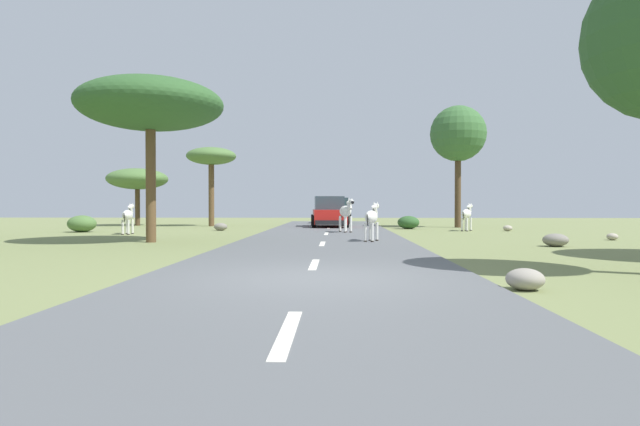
{
  "coord_description": "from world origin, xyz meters",
  "views": [
    {
      "loc": [
        0.32,
        -9.23,
        1.3
      ],
      "look_at": [
        -0.38,
        12.07,
        0.98
      ],
      "focal_mm": 30.19,
      "sensor_mm": 36.0,
      "label": 1
    }
  ],
  "objects_px": {
    "rock_2": "(612,237)",
    "rock_3": "(556,240)",
    "rock_1": "(508,228)",
    "zebra_0": "(346,212)",
    "tree_1": "(150,105)",
    "bush_4": "(82,224)",
    "zebra_3": "(128,215)",
    "tree_0": "(137,179)",
    "tree_5": "(211,158)",
    "tree_2": "(458,134)",
    "car_0": "(336,211)",
    "rock_4": "(525,279)",
    "car_1": "(329,213)",
    "zebra_1": "(372,217)",
    "rock_0": "(221,227)",
    "zebra_2": "(467,214)",
    "bush_0": "(408,222)"
  },
  "relations": [
    {
      "from": "car_0",
      "to": "rock_4",
      "type": "height_order",
      "value": "car_0"
    },
    {
      "from": "zebra_3",
      "to": "car_0",
      "type": "relative_size",
      "value": 0.34
    },
    {
      "from": "tree_1",
      "to": "zebra_1",
      "type": "bearing_deg",
      "value": 0.59
    },
    {
      "from": "zebra_0",
      "to": "zebra_3",
      "type": "bearing_deg",
      "value": -11.84
    },
    {
      "from": "zebra_3",
      "to": "bush_4",
      "type": "bearing_deg",
      "value": 142.49
    },
    {
      "from": "tree_5",
      "to": "bush_0",
      "type": "relative_size",
      "value": 4.11
    },
    {
      "from": "rock_2",
      "to": "rock_4",
      "type": "xyz_separation_m",
      "value": [
        -7.28,
        -11.87,
        0.04
      ]
    },
    {
      "from": "bush_4",
      "to": "rock_4",
      "type": "distance_m",
      "value": 22.74
    },
    {
      "from": "zebra_1",
      "to": "bush_4",
      "type": "bearing_deg",
      "value": 172.36
    },
    {
      "from": "tree_1",
      "to": "rock_3",
      "type": "bearing_deg",
      "value": -6.32
    },
    {
      "from": "zebra_1",
      "to": "tree_1",
      "type": "bearing_deg",
      "value": -160.39
    },
    {
      "from": "tree_2",
      "to": "bush_4",
      "type": "height_order",
      "value": "tree_2"
    },
    {
      "from": "zebra_1",
      "to": "rock_3",
      "type": "bearing_deg",
      "value": 3.61
    },
    {
      "from": "tree_0",
      "to": "rock_1",
      "type": "relative_size",
      "value": 8.48
    },
    {
      "from": "tree_5",
      "to": "tree_1",
      "type": "bearing_deg",
      "value": -85.03
    },
    {
      "from": "tree_2",
      "to": "car_1",
      "type": "bearing_deg",
      "value": -177.94
    },
    {
      "from": "bush_0",
      "to": "zebra_0",
      "type": "bearing_deg",
      "value": -126.49
    },
    {
      "from": "zebra_2",
      "to": "tree_0",
      "type": "xyz_separation_m",
      "value": [
        -19.01,
        6.35,
        2.07
      ]
    },
    {
      "from": "zebra_3",
      "to": "tree_0",
      "type": "relative_size",
      "value": 0.39
    },
    {
      "from": "tree_5",
      "to": "rock_1",
      "type": "xyz_separation_m",
      "value": [
        16.18,
        -5.64,
        -4.04
      ]
    },
    {
      "from": "rock_3",
      "to": "tree_1",
      "type": "bearing_deg",
      "value": 173.68
    },
    {
      "from": "zebra_2",
      "to": "car_0",
      "type": "relative_size",
      "value": 0.32
    },
    {
      "from": "tree_0",
      "to": "tree_2",
      "type": "bearing_deg",
      "value": -6.3
    },
    {
      "from": "tree_0",
      "to": "rock_2",
      "type": "height_order",
      "value": "tree_0"
    },
    {
      "from": "zebra_3",
      "to": "rock_4",
      "type": "xyz_separation_m",
      "value": [
        12.13,
        -15.17,
        -0.67
      ]
    },
    {
      "from": "zebra_1",
      "to": "rock_0",
      "type": "relative_size",
      "value": 2.07
    },
    {
      "from": "rock_2",
      "to": "bush_4",
      "type": "bearing_deg",
      "value": 167.08
    },
    {
      "from": "zebra_0",
      "to": "tree_2",
      "type": "relative_size",
      "value": 0.23
    },
    {
      "from": "tree_0",
      "to": "tree_5",
      "type": "xyz_separation_m",
      "value": [
        4.84,
        -0.7,
        1.27
      ]
    },
    {
      "from": "rock_4",
      "to": "car_1",
      "type": "bearing_deg",
      "value": 98.44
    },
    {
      "from": "zebra_3",
      "to": "tree_2",
      "type": "bearing_deg",
      "value": 19.78
    },
    {
      "from": "zebra_2",
      "to": "rock_0",
      "type": "xyz_separation_m",
      "value": [
        -12.37,
        0.04,
        -0.65
      ]
    },
    {
      "from": "rock_1",
      "to": "rock_3",
      "type": "relative_size",
      "value": 0.57
    },
    {
      "from": "tree_0",
      "to": "tree_2",
      "type": "distance_m",
      "value": 19.75
    },
    {
      "from": "bush_4",
      "to": "rock_1",
      "type": "distance_m",
      "value": 20.76
    },
    {
      "from": "bush_0",
      "to": "rock_3",
      "type": "height_order",
      "value": "bush_0"
    },
    {
      "from": "zebra_2",
      "to": "bush_0",
      "type": "bearing_deg",
      "value": 169.3
    },
    {
      "from": "zebra_0",
      "to": "tree_1",
      "type": "xyz_separation_m",
      "value": [
        -6.88,
        -6.1,
        3.77
      ]
    },
    {
      "from": "rock_2",
      "to": "rock_3",
      "type": "relative_size",
      "value": 0.51
    },
    {
      "from": "zebra_1",
      "to": "tree_5",
      "type": "distance_m",
      "value": 16.98
    },
    {
      "from": "zebra_3",
      "to": "tree_2",
      "type": "xyz_separation_m",
      "value": [
        16.18,
        7.72,
        4.52
      ]
    },
    {
      "from": "zebra_2",
      "to": "tree_1",
      "type": "relative_size",
      "value": 0.25
    },
    {
      "from": "tree_5",
      "to": "rock_3",
      "type": "xyz_separation_m",
      "value": [
        14.53,
        -15.62,
        -3.98
      ]
    },
    {
      "from": "rock_1",
      "to": "rock_3",
      "type": "bearing_deg",
      "value": -99.37
    },
    {
      "from": "tree_2",
      "to": "rock_0",
      "type": "bearing_deg",
      "value": -162.05
    },
    {
      "from": "zebra_2",
      "to": "tree_0",
      "type": "height_order",
      "value": "tree_0"
    },
    {
      "from": "zebra_1",
      "to": "bush_0",
      "type": "distance_m",
      "value": 11.02
    },
    {
      "from": "car_0",
      "to": "zebra_2",
      "type": "bearing_deg",
      "value": 124.99
    },
    {
      "from": "tree_0",
      "to": "tree_2",
      "type": "xyz_separation_m",
      "value": [
        19.48,
        -2.15,
        2.44
      ]
    },
    {
      "from": "rock_3",
      "to": "tree_0",
      "type": "bearing_deg",
      "value": 139.89
    }
  ]
}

